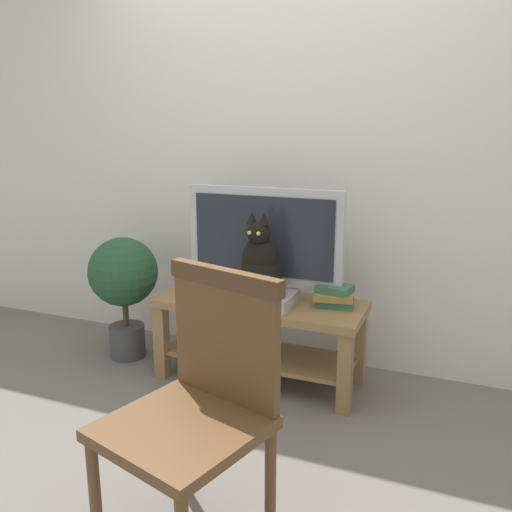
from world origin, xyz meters
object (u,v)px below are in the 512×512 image
object	(u,v)px
cat	(260,263)
potted_plant	(124,280)
tv	(264,240)
media_box	(261,298)
book_stack	(334,296)
tv_stand	(259,324)
wooden_chair	(201,393)

from	to	relation	value
cat	potted_plant	world-z (taller)	cat
tv	media_box	bearing A→B (deg)	-75.95
cat	potted_plant	size ratio (longest dim) A/B	0.59
media_box	book_stack	distance (m)	0.40
tv_stand	media_box	bearing A→B (deg)	-62.02
potted_plant	book_stack	bearing A→B (deg)	3.21
wooden_chair	book_stack	distance (m)	1.27
media_box	potted_plant	distance (m)	0.93
tv_stand	cat	world-z (taller)	cat
tv	media_box	xyz separation A→B (m)	(0.03, -0.13, -0.30)
tv	book_stack	world-z (taller)	tv
cat	media_box	bearing A→B (deg)	94.64
media_box	wooden_chair	bearing A→B (deg)	-78.43
tv	cat	world-z (taller)	tv
tv_stand	wooden_chair	xyz separation A→B (m)	(0.27, -1.20, 0.22)
tv	tv_stand	bearing A→B (deg)	-90.02
media_box	cat	xyz separation A→B (m)	(0.00, -0.01, 0.20)
tv_stand	potted_plant	distance (m)	0.91
tv_stand	wooden_chair	bearing A→B (deg)	-77.48
tv	wooden_chair	distance (m)	1.32
tv_stand	book_stack	xyz separation A→B (m)	(0.41, 0.06, 0.20)
cat	tv	bearing A→B (deg)	103.20
media_box	potted_plant	xyz separation A→B (m)	(-0.93, 0.05, -0.02)
tv_stand	wooden_chair	distance (m)	1.24
tv_stand	tv	world-z (taller)	tv
tv	media_box	size ratio (longest dim) A/B	2.57
tv	wooden_chair	size ratio (longest dim) A/B	0.93
tv_stand	potted_plant	xyz separation A→B (m)	(-0.90, -0.01, 0.16)
cat	book_stack	xyz separation A→B (m)	(0.38, 0.14, -0.18)
cat	tv_stand	bearing A→B (deg)	114.28
media_box	potted_plant	size ratio (longest dim) A/B	0.45
tv_stand	potted_plant	world-z (taller)	potted_plant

